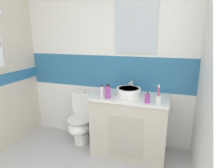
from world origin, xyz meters
TOP-DOWN VIEW (x-y plane):
  - wall_back_tiled at (0.01, 2.45)m, footprint 3.20×0.20m
  - vanity_cabinet at (0.45, 2.13)m, footprint 1.03×0.57m
  - sink_basin at (0.42, 2.13)m, footprint 0.33×0.38m
  - toilet at (-0.32, 2.16)m, footprint 0.37×0.50m
  - toothbrush_cup at (0.83, 1.93)m, footprint 0.07×0.07m
  - soap_dispenser at (0.70, 1.93)m, footprint 0.06×0.06m
  - deodorant_spray_can at (0.10, 1.96)m, footprint 0.05×0.05m
  - mouthwash_bottle at (0.19, 1.95)m, footprint 0.07×0.07m

SIDE VIEW (x-z plane):
  - toilet at x=-0.32m, z-range -0.03..0.76m
  - vanity_cabinet at x=0.45m, z-range 0.00..0.85m
  - soap_dispenser at x=0.70m, z-range 0.83..0.98m
  - sink_basin at x=0.42m, z-range 0.82..0.99m
  - toothbrush_cup at x=0.83m, z-range 0.80..1.03m
  - deodorant_spray_can at x=0.10m, z-range 0.85..1.01m
  - mouthwash_bottle at x=0.19m, z-range 0.85..1.03m
  - wall_back_tiled at x=0.01m, z-range 0.01..2.51m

